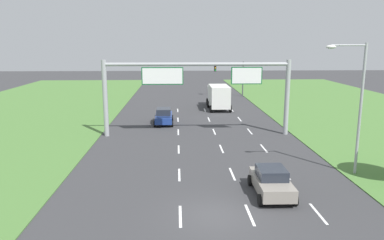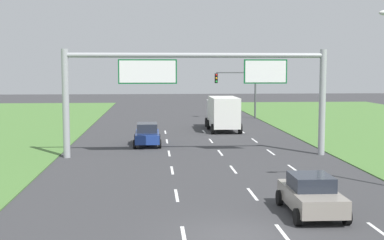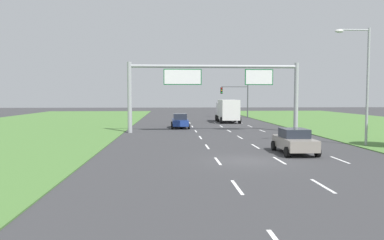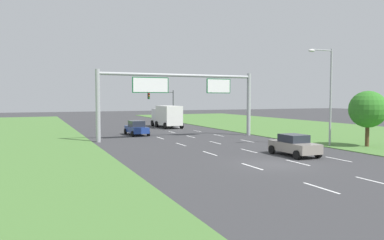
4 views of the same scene
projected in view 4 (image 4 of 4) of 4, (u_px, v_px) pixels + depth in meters
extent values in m
plane|color=#38383A|center=(275.00, 165.00, 23.87)|extent=(200.00, 200.00, 0.00)
cube|color=#4C7A38|center=(379.00, 136.00, 41.31)|extent=(24.00, 120.00, 0.06)
cube|color=white|center=(321.00, 188.00, 17.68)|extent=(0.14, 2.40, 0.01)
cube|color=white|center=(252.00, 166.00, 23.18)|extent=(0.14, 2.40, 0.01)
cube|color=white|center=(210.00, 153.00, 28.68)|extent=(0.14, 2.40, 0.01)
cube|color=white|center=(181.00, 144.00, 34.18)|extent=(0.14, 2.40, 0.01)
cube|color=white|center=(160.00, 138.00, 39.69)|extent=(0.14, 2.40, 0.01)
cube|color=white|center=(145.00, 133.00, 45.19)|extent=(0.14, 2.40, 0.01)
cube|color=white|center=(132.00, 129.00, 50.69)|extent=(0.14, 2.40, 0.01)
cube|color=white|center=(374.00, 181.00, 19.05)|extent=(0.14, 2.40, 0.01)
cube|color=white|center=(298.00, 163.00, 24.56)|extent=(0.14, 2.40, 0.01)
cube|color=white|center=(249.00, 151.00, 30.06)|extent=(0.14, 2.40, 0.01)
cube|color=white|center=(215.00, 143.00, 35.56)|extent=(0.14, 2.40, 0.01)
cube|color=white|center=(191.00, 137.00, 41.07)|extent=(0.14, 2.40, 0.01)
cube|color=white|center=(172.00, 132.00, 46.57)|extent=(0.14, 2.40, 0.01)
cube|color=white|center=(157.00, 128.00, 52.07)|extent=(0.14, 2.40, 0.01)
cube|color=white|center=(338.00, 159.00, 25.94)|extent=(0.14, 2.40, 0.01)
cube|color=white|center=(285.00, 148.00, 31.44)|extent=(0.14, 2.40, 0.01)
cube|color=white|center=(247.00, 141.00, 36.94)|extent=(0.14, 2.40, 0.01)
cube|color=white|center=(219.00, 135.00, 42.45)|extent=(0.14, 2.40, 0.01)
cube|color=white|center=(197.00, 131.00, 47.95)|extent=(0.14, 2.40, 0.01)
cube|color=white|center=(180.00, 128.00, 53.45)|extent=(0.14, 2.40, 0.01)
cube|color=navy|center=(137.00, 129.00, 42.67)|extent=(1.80, 4.37, 0.67)
cube|color=#232833|center=(136.00, 124.00, 42.67)|extent=(1.51, 2.06, 0.68)
cylinder|color=black|center=(125.00, 131.00, 43.81)|extent=(0.23, 0.64, 0.64)
cylinder|color=black|center=(140.00, 131.00, 44.54)|extent=(0.23, 0.64, 0.64)
cylinder|color=black|center=(133.00, 134.00, 40.85)|extent=(0.23, 0.64, 0.64)
cylinder|color=black|center=(148.00, 133.00, 41.58)|extent=(0.23, 0.64, 0.64)
cube|color=gray|center=(294.00, 147.00, 27.47)|extent=(1.85, 4.07, 0.69)
cube|color=#232833|center=(294.00, 138.00, 27.52)|extent=(1.56, 1.88, 0.56)
cylinder|color=black|center=(272.00, 150.00, 28.49)|extent=(0.23, 0.64, 0.64)
cylinder|color=black|center=(292.00, 148.00, 29.21)|extent=(0.23, 0.64, 0.64)
cylinder|color=black|center=(297.00, 155.00, 25.78)|extent=(0.23, 0.64, 0.64)
cylinder|color=black|center=(318.00, 153.00, 26.49)|extent=(0.23, 0.64, 0.64)
cube|color=silver|center=(161.00, 116.00, 56.12)|extent=(2.21, 2.11, 2.20)
cube|color=silver|center=(169.00, 115.00, 52.80)|extent=(2.39, 4.85, 2.68)
cylinder|color=black|center=(152.00, 123.00, 56.20)|extent=(0.28, 0.90, 0.90)
cylinder|color=black|center=(167.00, 123.00, 57.10)|extent=(0.28, 0.90, 0.90)
cylinder|color=black|center=(157.00, 124.00, 54.06)|extent=(0.28, 0.90, 0.90)
cylinder|color=black|center=(172.00, 124.00, 55.02)|extent=(0.28, 0.90, 0.90)
cylinder|color=black|center=(165.00, 126.00, 50.73)|extent=(0.28, 0.90, 0.90)
cylinder|color=black|center=(182.00, 125.00, 51.70)|extent=(0.28, 0.90, 0.90)
cylinder|color=#9EA0A5|center=(98.00, 106.00, 35.74)|extent=(0.44, 0.44, 7.00)
cylinder|color=#9EA0A5|center=(249.00, 105.00, 42.36)|extent=(0.44, 0.44, 7.00)
cylinder|color=#9EA0A5|center=(180.00, 75.00, 38.87)|extent=(16.80, 0.32, 0.32)
cube|color=#0C5B28|center=(151.00, 85.00, 37.69)|extent=(3.78, 0.12, 1.58)
cube|color=white|center=(151.00, 85.00, 37.63)|extent=(3.62, 0.01, 1.42)
cube|color=#0C5B28|center=(219.00, 86.00, 40.73)|extent=(2.85, 0.12, 1.58)
cube|color=white|center=(219.00, 86.00, 40.67)|extent=(2.69, 0.01, 1.42)
cylinder|color=#47494F|center=(173.00, 106.00, 66.07)|extent=(0.20, 0.20, 5.60)
cylinder|color=#47494F|center=(161.00, 92.00, 65.04)|extent=(4.50, 0.14, 0.14)
cube|color=black|center=(149.00, 96.00, 64.20)|extent=(0.32, 0.36, 1.10)
sphere|color=red|center=(149.00, 94.00, 63.99)|extent=(0.22, 0.22, 0.22)
sphere|color=orange|center=(149.00, 96.00, 64.01)|extent=(0.22, 0.22, 0.22)
sphere|color=green|center=(149.00, 98.00, 64.03)|extent=(0.22, 0.22, 0.22)
cylinder|color=#9EA0A5|center=(331.00, 98.00, 32.67)|extent=(0.18, 0.18, 8.50)
cylinder|color=#9EA0A5|center=(322.00, 50.00, 31.99)|extent=(2.20, 0.10, 0.10)
ellipsoid|color=silver|center=(312.00, 51.00, 31.57)|extent=(0.64, 0.32, 0.24)
cylinder|color=#513823|center=(367.00, 135.00, 32.31)|extent=(0.33, 0.33, 2.09)
sphere|color=#307825|center=(368.00, 109.00, 32.18)|extent=(3.18, 3.18, 3.18)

